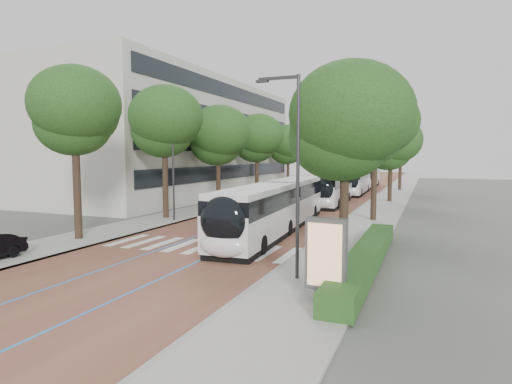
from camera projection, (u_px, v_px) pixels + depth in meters
ground at (189, 251)px, 22.41m from camera, size 160.00×160.00×0.00m
road at (339, 191)px, 59.30m from camera, size 11.00×140.00×0.02m
sidewalk_left at (288, 189)px, 62.12m from camera, size 4.00×140.00×0.12m
sidewalk_right at (396, 192)px, 56.48m from camera, size 4.00×140.00×0.12m
kerb_left at (300, 189)px, 61.41m from camera, size 0.20×140.00×0.14m
kerb_right at (381, 192)px, 57.19m from camera, size 0.20×140.00×0.14m
zebra_crossing at (202, 247)px, 23.25m from camera, size 10.55×3.60×0.01m
lane_line_left at (328, 190)px, 59.90m from camera, size 0.12×126.00×0.01m
lane_line_right at (351, 191)px, 58.70m from camera, size 0.12×126.00×0.01m
office_building at (171, 139)px, 54.95m from camera, size 18.11×40.00×14.00m
hedge at (366, 257)px, 18.94m from camera, size 1.20×14.00×0.80m
streetlight_near at (294, 160)px, 16.73m from camera, size 1.82×0.20×8.00m
streetlight_far at (373, 157)px, 39.79m from camera, size 1.82×0.20×8.00m
lamp_post_left at (173, 167)px, 31.72m from camera, size 0.14×0.14×8.00m
trees_left at (258, 140)px, 50.67m from camera, size 6.42×60.77×9.73m
trees_right at (383, 139)px, 37.42m from camera, size 6.00×47.64×9.36m
lead_bus at (275, 208)px, 27.57m from camera, size 3.57×18.51×3.20m
bus_queued_0 at (331, 189)px, 42.80m from camera, size 3.07×12.50×3.20m
bus_queued_1 at (355, 182)px, 54.36m from camera, size 2.85×12.46×3.20m
bus_queued_2 at (368, 177)px, 66.68m from camera, size 2.86×12.46×3.20m
ad_panel at (326, 258)px, 14.18m from camera, size 1.39×0.57×2.83m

